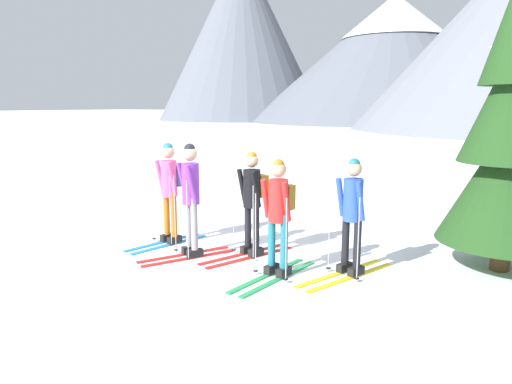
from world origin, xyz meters
TOP-DOWN VIEW (x-y plane):
  - ground_plane at (0.00, 0.00)m, footprint 400.00×400.00m
  - skier_in_pink at (-1.40, 0.26)m, footprint 0.72×1.62m
  - skier_in_purple at (-0.62, -0.19)m, footprint 1.08×1.54m
  - skier_in_black at (0.24, 0.34)m, footprint 0.98×1.72m
  - skier_in_red at (1.03, -0.30)m, footprint 0.62×1.79m
  - skier_in_blue at (1.94, 0.24)m, footprint 0.99×1.78m
  - mountain_ridge_distant at (-2.63, 58.27)m, footprint 99.78×59.90m

SIDE VIEW (x-z plane):
  - ground_plane at x=0.00m, z-range 0.00..0.00m
  - skier_in_blue at x=1.94m, z-range 0.08..1.80m
  - skier_in_red at x=1.03m, z-range 0.11..1.83m
  - skier_in_black at x=0.24m, z-range 0.11..1.84m
  - skier_in_pink at x=-1.40m, z-range 0.13..1.94m
  - skier_in_purple at x=-0.62m, z-range 0.12..1.98m
  - mountain_ridge_distant at x=-2.63m, z-range -2.41..25.32m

